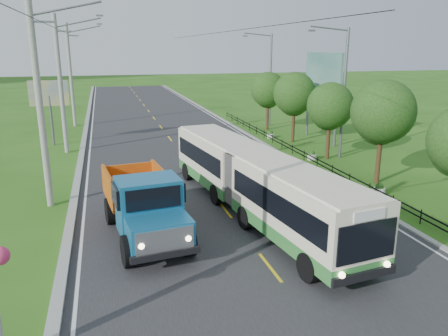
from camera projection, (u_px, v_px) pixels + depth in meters
name	position (u px, v px, depth m)	size (l,w,h in m)	color
ground	(270.00, 268.00, 15.75)	(240.00, 240.00, 0.00)	#285B15
road	(178.00, 149.00, 34.33)	(14.00, 120.00, 0.02)	#28282B
curb_left	(82.00, 153.00, 32.47)	(0.40, 120.00, 0.15)	#9E9E99
curb_right	(263.00, 143.00, 36.15)	(0.30, 120.00, 0.10)	#9E9E99
edge_line_left	(90.00, 154.00, 32.62)	(0.12, 120.00, 0.00)	silver
edge_line_right	(257.00, 144.00, 36.03)	(0.12, 120.00, 0.00)	silver
centre_dash	(270.00, 267.00, 15.74)	(0.12, 2.20, 0.00)	yellow
railing_right	(304.00, 156.00, 30.73)	(0.04, 40.00, 0.60)	black
pole_near	(40.00, 104.00, 20.64)	(3.51, 0.32, 10.00)	gray
pole_mid	(61.00, 84.00, 31.79)	(3.51, 0.32, 10.00)	gray
pole_far	(71.00, 75.00, 42.94)	(3.51, 0.32, 10.00)	gray
tree_third	(382.00, 115.00, 24.78)	(3.60, 3.62, 6.00)	#382314
tree_fourth	(330.00, 108.00, 30.46)	(3.24, 3.31, 5.40)	#382314
tree_fifth	(294.00, 96.00, 35.97)	(3.48, 3.52, 5.80)	#382314
tree_back	(268.00, 91.00, 41.59)	(3.30, 3.36, 5.50)	#382314
streetlight_mid	(342.00, 89.00, 30.18)	(3.02, 0.20, 9.07)	slate
streetlight_far	(269.00, 77.00, 43.19)	(3.02, 0.20, 9.07)	slate
planter_near	(379.00, 190.00, 23.45)	(0.64, 0.64, 0.67)	silver
planter_mid	(312.00, 156.00, 30.89)	(0.64, 0.64, 0.67)	silver
planter_far	(271.00, 135.00, 38.32)	(0.64, 0.64, 0.67)	silver
billboard_left	(49.00, 97.00, 34.58)	(3.00, 0.20, 5.20)	slate
billboard_right	(323.00, 77.00, 36.07)	(0.24, 6.00, 7.30)	slate
bus	(254.00, 178.00, 20.38)	(4.54, 15.65, 2.98)	#348237
dump_truck	(144.00, 201.00, 17.92)	(3.30, 6.95, 2.82)	#17608B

